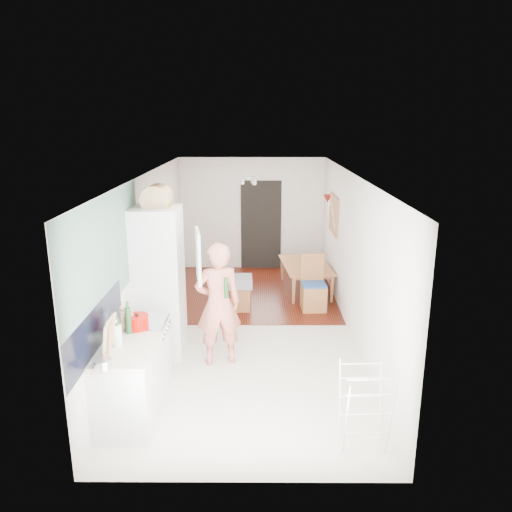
{
  "coord_description": "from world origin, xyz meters",
  "views": [
    {
      "loc": [
        0.14,
        -7.47,
        3.33
      ],
      "look_at": [
        0.1,
        0.2,
        1.2
      ],
      "focal_mm": 35.0,
      "sensor_mm": 36.0,
      "label": 1
    }
  ],
  "objects_px": {
    "stool": "(241,298)",
    "dining_chair": "(314,284)",
    "dining_table": "(307,280)",
    "person": "(218,293)",
    "drying_rack": "(364,409)"
  },
  "relations": [
    {
      "from": "person",
      "to": "drying_rack",
      "type": "height_order",
      "value": "person"
    },
    {
      "from": "drying_rack",
      "to": "dining_table",
      "type": "bearing_deg",
      "value": 89.59
    },
    {
      "from": "dining_table",
      "to": "drying_rack",
      "type": "distance_m",
      "value": 4.88
    },
    {
      "from": "dining_table",
      "to": "dining_chair",
      "type": "relative_size",
      "value": 1.34
    },
    {
      "from": "dining_chair",
      "to": "dining_table",
      "type": "bearing_deg",
      "value": 87.55
    },
    {
      "from": "person",
      "to": "dining_table",
      "type": "distance_m",
      "value": 3.45
    },
    {
      "from": "person",
      "to": "stool",
      "type": "xyz_separation_m",
      "value": [
        0.24,
        1.98,
        -0.8
      ]
    },
    {
      "from": "stool",
      "to": "dining_chair",
      "type": "bearing_deg",
      "value": 0.29
    },
    {
      "from": "person",
      "to": "drying_rack",
      "type": "xyz_separation_m",
      "value": [
        1.64,
        -1.87,
        -0.58
      ]
    },
    {
      "from": "person",
      "to": "drying_rack",
      "type": "bearing_deg",
      "value": 116.73
    },
    {
      "from": "dining_chair",
      "to": "drying_rack",
      "type": "bearing_deg",
      "value": -92.09
    },
    {
      "from": "dining_table",
      "to": "drying_rack",
      "type": "height_order",
      "value": "drying_rack"
    },
    {
      "from": "dining_chair",
      "to": "stool",
      "type": "distance_m",
      "value": 1.32
    },
    {
      "from": "person",
      "to": "stool",
      "type": "height_order",
      "value": "person"
    },
    {
      "from": "drying_rack",
      "to": "person",
      "type": "bearing_deg",
      "value": 129.29
    }
  ]
}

